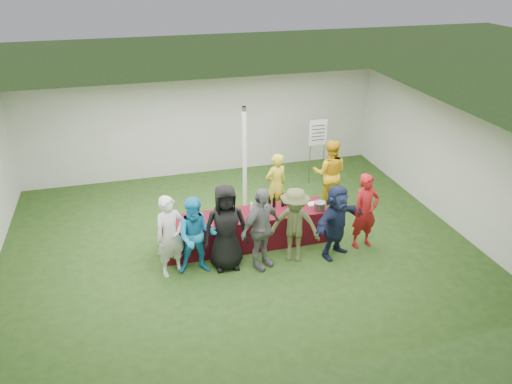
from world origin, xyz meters
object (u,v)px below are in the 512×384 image
object	(u,v)px
dump_bucket	(320,206)
wine_list_sign	(318,137)
customer_0	(171,236)
customer_2	(226,228)
serving_table	(247,229)
staff_pourer	(276,185)
customer_1	(197,236)
customer_6	(365,211)
staff_back	(330,173)
customer_4	(294,225)
customer_5	(336,221)
customer_3	(261,229)

from	to	relation	value
dump_bucket	wine_list_sign	distance (m)	3.11
wine_list_sign	customer_0	world-z (taller)	wine_list_sign
wine_list_sign	customer_2	world-z (taller)	customer_2
serving_table	staff_pourer	distance (m)	1.57
customer_1	customer_6	world-z (taller)	customer_6
customer_0	customer_2	bearing A→B (deg)	-23.24
staff_back	dump_bucket	bearing A→B (deg)	83.18
wine_list_sign	customer_4	size ratio (longest dim) A/B	1.11
dump_bucket	customer_1	world-z (taller)	customer_1
staff_pourer	staff_back	distance (m)	1.46
customer_0	customer_5	world-z (taller)	customer_0
customer_0	wine_list_sign	bearing A→B (deg)	17.13
customer_0	customer_5	size ratio (longest dim) A/B	1.05
dump_bucket	customer_0	distance (m)	3.30
customer_4	staff_pourer	bearing A→B (deg)	107.63
staff_back	customer_5	distance (m)	2.34
staff_back	serving_table	bearing A→B (deg)	51.28
serving_table	customer_6	size ratio (longest dim) A/B	2.13
customer_1	customer_2	size ratio (longest dim) A/B	0.90
customer_2	customer_5	distance (m)	2.29
customer_1	customer_5	size ratio (longest dim) A/B	1.02
serving_table	customer_3	distance (m)	1.02
customer_5	customer_3	bearing A→B (deg)	152.81
customer_1	customer_4	world-z (taller)	customer_1
dump_bucket	customer_4	world-z (taller)	customer_4
dump_bucket	customer_3	xyz separation A→B (m)	(-1.51, -0.67, 0.04)
staff_pourer	customer_6	size ratio (longest dim) A/B	0.95
customer_0	customer_3	distance (m)	1.77
staff_back	customer_1	world-z (taller)	staff_back
customer_2	customer_1	bearing A→B (deg)	-176.00
customer_6	staff_pourer	bearing A→B (deg)	119.47
staff_pourer	customer_3	distance (m)	2.23
wine_list_sign	customer_5	size ratio (longest dim) A/B	1.12
customer_1	staff_pourer	bearing A→B (deg)	46.96
staff_back	customer_2	distance (m)	3.67
wine_list_sign	customer_0	distance (m)	5.48
customer_4	customer_5	xyz separation A→B (m)	(0.89, -0.07, -0.01)
customer_2	customer_4	distance (m)	1.40
dump_bucket	customer_2	distance (m)	2.24
staff_back	customer_3	world-z (taller)	customer_3
serving_table	wine_list_sign	world-z (taller)	wine_list_sign
customer_6	staff_back	bearing A→B (deg)	80.80
customer_0	customer_1	distance (m)	0.50
customer_3	customer_4	distance (m)	0.73
staff_pourer	customer_2	bearing A→B (deg)	32.85
customer_2	customer_4	xyz separation A→B (m)	(1.40, -0.11, -0.10)
customer_0	customer_1	xyz separation A→B (m)	(0.50, -0.08, -0.03)
serving_table	wine_list_sign	distance (m)	3.86
dump_bucket	customer_3	size ratio (longest dim) A/B	0.14
staff_pourer	customer_6	xyz separation A→B (m)	(1.41, -1.84, 0.05)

